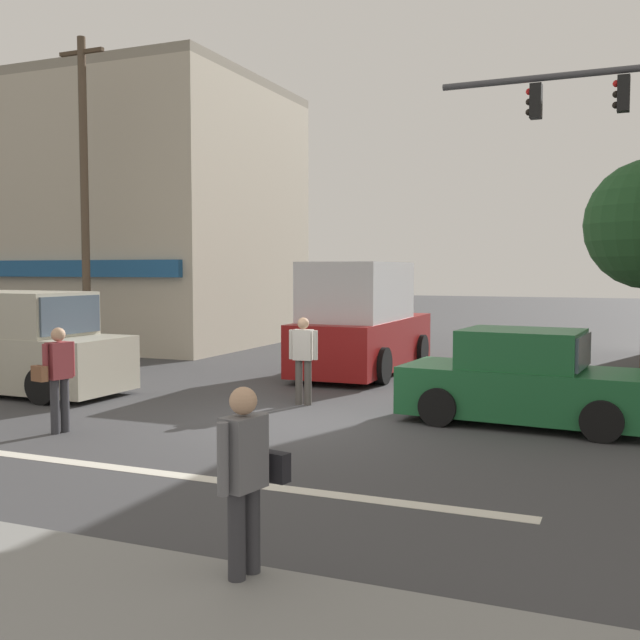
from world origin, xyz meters
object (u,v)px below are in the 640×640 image
object	(u,v)px
sedan_parked_curbside	(526,382)
pedestrian_far_side	(58,373)
pedestrian_foreground_with_bag	(246,477)
utility_pole_near_left	(85,197)
van_approaching_near	(19,345)
pedestrian_mid_crossing	(303,355)
box_truck_crossing_leftbound	(362,323)

from	to	relation	value
sedan_parked_curbside	pedestrian_far_side	world-z (taller)	pedestrian_far_side
sedan_parked_curbside	pedestrian_far_side	distance (m)	7.60
pedestrian_foreground_with_bag	sedan_parked_curbside	bearing A→B (deg)	81.11
utility_pole_near_left	pedestrian_far_side	distance (m)	9.68
van_approaching_near	pedestrian_mid_crossing	distance (m)	6.17
pedestrian_mid_crossing	pedestrian_far_side	world-z (taller)	same
pedestrian_foreground_with_bag	pedestrian_far_side	size ratio (longest dim) A/B	1.00
box_truck_crossing_leftbound	pedestrian_far_side	xyz separation A→B (m)	(-2.16, -8.23, -0.30)
pedestrian_mid_crossing	box_truck_crossing_leftbound	bearing A→B (deg)	95.20
pedestrian_foreground_with_bag	pedestrian_far_side	bearing A→B (deg)	143.74
pedestrian_foreground_with_bag	pedestrian_mid_crossing	bearing A→B (deg)	110.81
box_truck_crossing_leftbound	pedestrian_mid_crossing	size ratio (longest dim) A/B	3.37
pedestrian_foreground_with_bag	pedestrian_far_side	xyz separation A→B (m)	(-5.53, 4.06, 0.00)
box_truck_crossing_leftbound	van_approaching_near	distance (m)	7.88
pedestrian_far_side	pedestrian_mid_crossing	bearing A→B (deg)	55.44
utility_pole_near_left	pedestrian_far_side	xyz separation A→B (m)	(5.42, -7.18, -3.58)
box_truck_crossing_leftbound	pedestrian_mid_crossing	bearing A→B (deg)	-84.80
van_approaching_near	pedestrian_foreground_with_bag	xyz separation A→B (m)	(9.06, -6.84, -0.05)
van_approaching_near	pedestrian_mid_crossing	xyz separation A→B (m)	(6.10, 0.95, -0.06)
pedestrian_far_side	box_truck_crossing_leftbound	bearing A→B (deg)	75.30
utility_pole_near_left	pedestrian_mid_crossing	world-z (taller)	utility_pole_near_left
van_approaching_near	box_truck_crossing_leftbound	bearing A→B (deg)	43.79
utility_pole_near_left	pedestrian_far_side	bearing A→B (deg)	-52.95
box_truck_crossing_leftbound	sedan_parked_curbside	bearing A→B (deg)	-45.83
box_truck_crossing_leftbound	sedan_parked_curbside	distance (m)	6.56
utility_pole_near_left	pedestrian_foreground_with_bag	bearing A→B (deg)	-45.74
pedestrian_mid_crossing	pedestrian_far_side	distance (m)	4.53
pedestrian_foreground_with_bag	box_truck_crossing_leftbound	bearing A→B (deg)	105.33
sedan_parked_curbside	utility_pole_near_left	bearing A→B (deg)	163.32
van_approaching_near	pedestrian_mid_crossing	world-z (taller)	van_approaching_near
box_truck_crossing_leftbound	pedestrian_foreground_with_bag	bearing A→B (deg)	-74.67
pedestrian_mid_crossing	pedestrian_far_side	size ratio (longest dim) A/B	1.00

